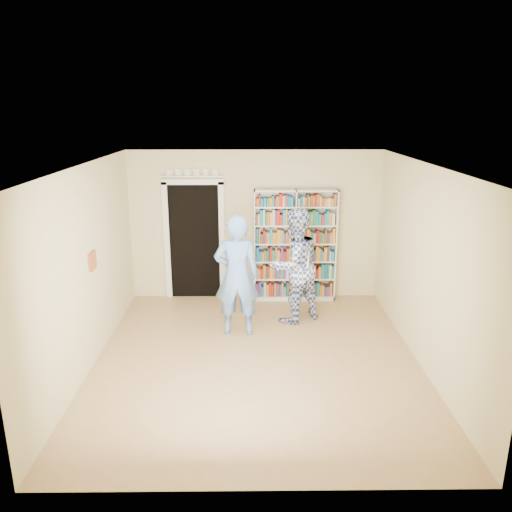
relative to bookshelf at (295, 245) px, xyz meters
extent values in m
plane|color=#A58050|center=(-0.72, -2.34, -1.02)|extent=(5.00, 5.00, 0.00)
plane|color=white|center=(-0.72, -2.34, 1.68)|extent=(5.00, 5.00, 0.00)
plane|color=beige|center=(-0.72, 0.16, 0.33)|extent=(4.50, 0.00, 4.50)
plane|color=beige|center=(-2.97, -2.34, 0.33)|extent=(0.00, 5.00, 5.00)
plane|color=beige|center=(1.53, -2.34, 0.33)|extent=(0.00, 5.00, 5.00)
cube|color=white|center=(0.00, 0.00, -0.01)|extent=(1.47, 0.28, 2.03)
cube|color=white|center=(0.00, 0.00, -0.01)|extent=(0.02, 0.28, 2.03)
cube|color=black|center=(-1.82, 0.14, 0.03)|extent=(0.90, 0.03, 2.10)
cube|color=white|center=(-2.32, 0.12, 0.03)|extent=(0.10, 0.06, 2.20)
cube|color=white|center=(-1.32, 0.12, 0.03)|extent=(0.10, 0.06, 2.20)
cube|color=white|center=(-1.82, 0.12, 1.13)|extent=(1.10, 0.06, 0.10)
cube|color=white|center=(-1.82, 0.12, 1.23)|extent=(1.10, 0.08, 0.02)
cube|color=brown|center=(-2.95, -2.14, 0.38)|extent=(0.03, 0.25, 0.25)
imported|color=#6596E1|center=(-1.01, -1.45, -0.08)|extent=(0.69, 0.45, 1.89)
imported|color=navy|center=(-0.09, -0.96, -0.09)|extent=(1.15, 1.08, 1.88)
cube|color=white|center=(0.01, -1.18, 0.08)|extent=(0.23, 0.04, 0.33)
camera|label=1|loc=(-0.79, -8.64, 2.37)|focal=35.00mm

